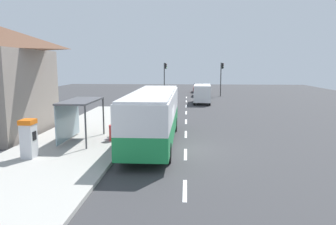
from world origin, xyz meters
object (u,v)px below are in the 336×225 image
object	(u,v)px
white_van	(202,93)
traffic_light_far_side	(165,74)
bus_shelter	(76,110)
ticket_machine	(29,138)
recycling_bin_red	(113,133)
sedan_far	(200,91)
bus	(153,114)
sedan_near	(198,88)
traffic_light_near_side	(222,74)
recycling_bin_blue	(116,130)
recycling_bin_yellow	(118,128)

from	to	relation	value
white_van	traffic_light_far_side	bearing A→B (deg)	118.13
traffic_light_far_side	bus_shelter	distance (m)	30.99
ticket_machine	recycling_bin_red	distance (m)	5.17
white_van	ticket_machine	bearing A→B (deg)	-111.66
sedan_far	bus	bearing A→B (deg)	-97.66
sedan_near	sedan_far	world-z (taller)	same
traffic_light_near_side	traffic_light_far_side	distance (m)	8.64
ticket_machine	traffic_light_far_side	world-z (taller)	traffic_light_far_side
traffic_light_far_side	recycling_bin_red	bearing A→B (deg)	-92.06
sedan_far	traffic_light_near_side	xyz separation A→B (m)	(3.20, 0.07, 2.58)
recycling_bin_red	recycling_bin_blue	xyz separation A→B (m)	(0.00, 0.70, 0.00)
recycling_bin_blue	recycling_bin_yellow	world-z (taller)	same
recycling_bin_yellow	sedan_near	bearing A→B (deg)	79.59
sedan_near	traffic_light_far_side	size ratio (longest dim) A/B	0.88
bus	traffic_light_far_side	distance (m)	30.75
sedan_near	traffic_light_near_side	size ratio (longest dim) A/B	0.88
sedan_far	recycling_bin_red	bearing A→B (deg)	-102.32
ticket_machine	recycling_bin_red	xyz separation A→B (m)	(3.37, 3.89, -0.52)
sedan_far	recycling_bin_yellow	bearing A→B (deg)	-102.91
bus	sedan_near	bearing A→B (deg)	83.78
white_van	bus_shelter	distance (m)	22.59
traffic_light_far_side	bus_shelter	bearing A→B (deg)	-96.14
sedan_near	traffic_light_far_side	world-z (taller)	traffic_light_far_side
recycling_bin_red	ticket_machine	bearing A→B (deg)	-130.87
recycling_bin_blue	traffic_light_near_side	distance (m)	30.81
bus	traffic_light_far_side	world-z (taller)	traffic_light_far_side
recycling_bin_blue	recycling_bin_yellow	bearing A→B (deg)	90.00
bus	recycling_bin_red	distance (m)	2.76
bus_shelter	recycling_bin_yellow	bearing A→B (deg)	35.24
recycling_bin_yellow	recycling_bin_red	bearing A→B (deg)	-90.00
recycling_bin_yellow	traffic_light_near_side	world-z (taller)	traffic_light_near_side
ticket_machine	traffic_light_near_side	world-z (taller)	traffic_light_near_side
ticket_machine	traffic_light_near_side	size ratio (longest dim) A/B	0.38
sedan_far	recycling_bin_blue	bearing A→B (deg)	-102.61
recycling_bin_blue	bus	bearing A→B (deg)	-17.03
recycling_bin_red	traffic_light_far_side	world-z (taller)	traffic_light_far_side
bus	ticket_machine	distance (m)	7.03
bus	traffic_light_far_side	size ratio (longest dim) A/B	2.18
bus	sedan_far	xyz separation A→B (m)	(4.01, 29.81, -1.05)
white_van	ticket_machine	world-z (taller)	white_van
bus	white_van	xyz separation A→B (m)	(3.91, 20.77, -0.50)
white_van	sedan_far	xyz separation A→B (m)	(0.10, 9.04, -0.55)
white_van	traffic_light_near_side	bearing A→B (deg)	70.10
white_van	traffic_light_far_side	xyz separation A→B (m)	(-5.30, 9.91, 2.01)
bus	sedan_far	world-z (taller)	bus
sedan_far	recycling_bin_yellow	world-z (taller)	sedan_far
white_van	ticket_machine	distance (m)	26.47
ticket_machine	bus_shelter	xyz separation A→B (m)	(1.16, 3.73, 0.93)
traffic_light_far_side	bus_shelter	xyz separation A→B (m)	(-3.31, -30.78, -1.26)
recycling_bin_yellow	bus_shelter	distance (m)	3.07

